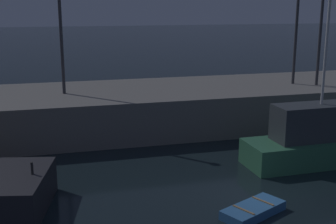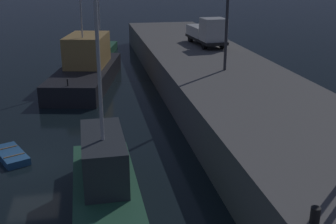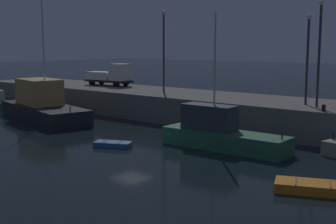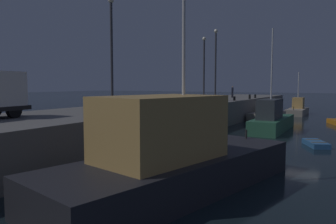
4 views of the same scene
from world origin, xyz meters
name	(u,v)px [view 4 (image 4 of 4)]	position (x,y,z in m)	size (l,w,h in m)	color
ground_plane	(303,143)	(0.00, 0.00, 0.00)	(320.00, 320.00, 0.00)	black
pier_quay	(162,118)	(0.00, 12.83, 1.31)	(70.42, 8.56, 2.61)	slate
fishing_trawler_red	(272,120)	(5.52, 3.65, 1.11)	(9.72, 2.73, 9.80)	#2D6647
fishing_boat_white	(268,114)	(15.91, 6.52, 0.73)	(7.29, 3.40, 6.56)	gray
fishing_boat_orange	(172,158)	(-15.32, 2.98, 1.46)	(13.33, 6.76, 12.94)	#232328
fishing_trawler_green	(297,109)	(25.64, 4.46, 0.78)	(7.45, 2.53, 6.39)	gray
dinghy_orange_near	(316,144)	(-0.91, -1.03, 0.19)	(2.96, 2.23, 0.41)	#2D6099
lamp_post_west	(112,45)	(-7.53, 12.65, 7.51)	(0.44, 0.44, 8.43)	#38383D
lamp_post_east	(204,63)	(8.31, 12.13, 6.97)	(0.44, 0.44, 7.39)	#38383D
lamp_post_central	(216,59)	(9.63, 11.24, 7.47)	(0.44, 0.44, 8.36)	#38383D
dockworker	(232,91)	(19.08, 12.42, 3.57)	(0.43, 0.43, 1.68)	black
bollard_west	(234,98)	(10.94, 9.32, 2.86)	(0.28, 0.28, 0.50)	black
bollard_central	(255,96)	(19.41, 9.18, 2.86)	(0.28, 0.28, 0.50)	black
bollard_east	(250,97)	(16.07, 8.99, 2.91)	(0.28, 0.28, 0.59)	black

